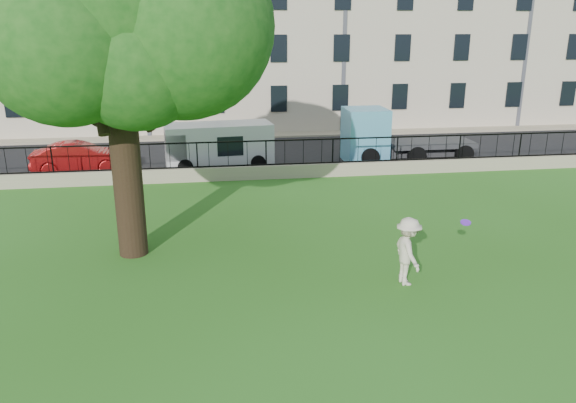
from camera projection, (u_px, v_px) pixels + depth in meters
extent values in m
plane|color=#2B6317|center=(319.00, 305.00, 13.68)|extent=(120.00, 120.00, 0.00)
cube|color=gray|center=(266.00, 172.00, 24.92)|extent=(50.00, 0.40, 0.60)
cube|color=black|center=(266.00, 165.00, 24.82)|extent=(50.00, 0.05, 0.06)
cube|color=black|center=(266.00, 141.00, 24.50)|extent=(50.00, 0.05, 0.06)
cube|color=black|center=(257.00, 155.00, 29.44)|extent=(60.00, 9.00, 0.01)
cube|color=gray|center=(249.00, 136.00, 34.33)|extent=(60.00, 1.40, 0.12)
cube|color=beige|center=(240.00, 26.00, 37.78)|extent=(56.00, 10.00, 13.00)
cylinder|color=black|center=(128.00, 179.00, 16.10)|extent=(0.84, 0.84, 4.60)
sphere|color=#184D14|center=(182.00, 26.00, 14.33)|extent=(4.80, 4.80, 4.80)
sphere|color=#184D14|center=(57.00, 14.00, 15.28)|extent=(5.19, 5.19, 5.19)
imported|color=beige|center=(408.00, 251.00, 14.56)|extent=(0.75, 1.22, 1.82)
cylinder|color=#6F25D4|center=(466.00, 222.00, 14.51)|extent=(0.35, 0.34, 0.12)
imported|color=#AE1516|center=(80.00, 157.00, 25.91)|extent=(4.32, 1.83, 1.39)
cube|color=silver|center=(219.00, 146.00, 26.68)|extent=(5.17, 2.47, 2.10)
cube|color=#5AACD4|center=(407.00, 134.00, 28.06)|extent=(6.30, 2.26, 2.64)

